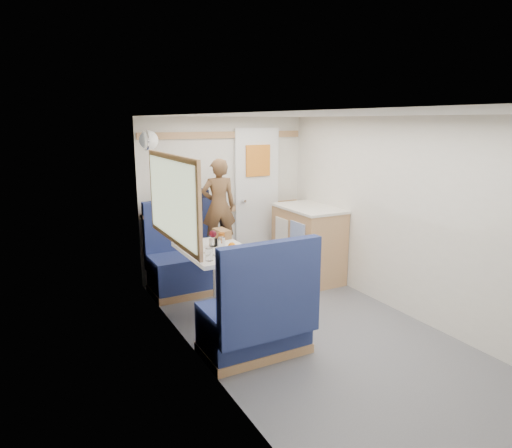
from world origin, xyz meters
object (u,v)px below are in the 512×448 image
dinette_table (216,264)px  bread_loaf (222,234)px  bench_near (257,322)px  orange_fruit (232,246)px  duffel_bag (185,201)px  pepper_grinder (216,243)px  tumbler_right (222,243)px  tumbler_left (209,255)px  galley_counter (308,243)px  cheese_block (233,247)px  person (219,206)px  tumbler_mid (193,241)px  salt_grinder (210,242)px  tray (226,252)px  beer_glass (222,238)px  dome_light (149,140)px  wine_glass (213,235)px  bench_far (188,266)px

dinette_table → bread_loaf: bearing=59.0°
bench_near → orange_fruit: bench_near is taller
duffel_bag → pepper_grinder: duffel_bag is taller
tumbler_right → tumbler_left: bearing=-128.9°
galley_counter → bench_near: bearing=-136.1°
galley_counter → cheese_block: bearing=-153.2°
person → bread_loaf: person is taller
tumbler_right → bench_near: bearing=-94.1°
bench_near → pepper_grinder: bearing=88.2°
galley_counter → bread_loaf: 1.29m
tumbler_mid → salt_grinder: 0.18m
tray → duffel_bag: bearing=87.2°
galley_counter → tray: bearing=-153.2°
galley_counter → person: size_ratio=0.84×
beer_glass → pepper_grinder: (-0.12, -0.14, -0.01)m
bench_near → tumbler_right: bearing=85.9°
orange_fruit → bread_loaf: size_ratio=0.33×
tray → salt_grinder: 0.33m
bench_near → pepper_grinder: bench_near is taller
galley_counter → beer_glass: (-1.32, -0.34, 0.30)m
tumbler_right → beer_glass: bearing=66.3°
cheese_block → person: bearing=74.9°
dinette_table → person: person is taller
dome_light → tumbler_right: dome_light is taller
person → wine_glass: 0.76m
bench_near → galley_counter: bench_near is taller
dinette_table → tumbler_mid: (-0.17, 0.19, 0.21)m
dome_light → cheese_block: 1.49m
bread_loaf → tumbler_mid: bearing=-154.6°
orange_fruit → wine_glass: (-0.09, 0.25, 0.07)m
dinette_table → bread_loaf: (0.22, 0.38, 0.20)m
cheese_block → tumbler_mid: 0.43m
salt_grinder → tumbler_right: bearing=-65.0°
dinette_table → tumbler_left: (-0.21, -0.32, 0.21)m
duffel_bag → bread_loaf: (0.14, -0.75, -0.26)m
orange_fruit → bench_far: bearing=95.7°
duffel_bag → orange_fruit: size_ratio=6.95×
orange_fruit → tumbler_mid: (-0.28, 0.34, 0.01)m
salt_grinder → bread_loaf: bread_loaf is taller
dome_light → bread_loaf: 1.25m
salt_grinder → tumbler_left: bearing=-113.6°
orange_fruit → tumbler_left: bearing=-150.5°
beer_glass → tumbler_right: bearing=-113.7°
wine_glass → person: bearing=62.0°
bench_far → orange_fruit: size_ratio=14.28×
salt_grinder → duffel_bag: bearing=85.0°
tray → pepper_grinder: 0.25m
cheese_block → bread_loaf: 0.52m
dome_light → tumbler_left: dome_light is taller
person → duffel_bag: size_ratio=2.13×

